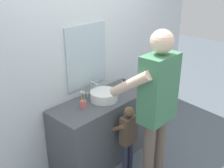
% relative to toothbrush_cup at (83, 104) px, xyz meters
% --- Properties ---
extents(ground_plane, '(14.00, 14.00, 0.00)m').
position_rel_toothbrush_cup_xyz_m(ground_plane, '(0.31, -0.30, -0.88)').
color(ground_plane, slate).
extents(back_wall, '(4.40, 0.10, 2.70)m').
position_rel_toothbrush_cup_xyz_m(back_wall, '(0.31, 0.32, 0.47)').
color(back_wall, silver).
rests_on(back_wall, ground).
extents(vanity_cabinet, '(1.35, 0.54, 0.83)m').
position_rel_toothbrush_cup_xyz_m(vanity_cabinet, '(0.31, -0.00, -0.47)').
color(vanity_cabinet, '#4C5156').
rests_on(vanity_cabinet, ground).
extents(sink_basin, '(0.34, 0.34, 0.11)m').
position_rel_toothbrush_cup_xyz_m(sink_basin, '(0.31, -0.02, 0.00)').
color(sink_basin, white).
rests_on(sink_basin, vanity_cabinet).
extents(faucet, '(0.18, 0.14, 0.18)m').
position_rel_toothbrush_cup_xyz_m(faucet, '(0.31, 0.18, 0.03)').
color(faucet, '#B7BABF').
rests_on(faucet, vanity_cabinet).
extents(toothbrush_cup, '(0.07, 0.07, 0.21)m').
position_rel_toothbrush_cup_xyz_m(toothbrush_cup, '(0.00, 0.00, 0.00)').
color(toothbrush_cup, '#D86666').
rests_on(toothbrush_cup, vanity_cabinet).
extents(soap_bottle, '(0.06, 0.06, 0.16)m').
position_rel_toothbrush_cup_xyz_m(soap_bottle, '(0.67, -0.02, 0.01)').
color(soap_bottle, '#B27FC6').
rests_on(soap_bottle, vanity_cabinet).
extents(child_toddler, '(0.27, 0.27, 0.87)m').
position_rel_toothbrush_cup_xyz_m(child_toddler, '(0.31, -0.40, -0.36)').
color(child_toddler, '#2D334C').
rests_on(child_toddler, ground).
extents(adult_parent, '(0.55, 0.58, 1.78)m').
position_rel_toothbrush_cup_xyz_m(adult_parent, '(0.37, -0.72, 0.18)').
color(adult_parent, '#6B5B4C').
rests_on(adult_parent, ground).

